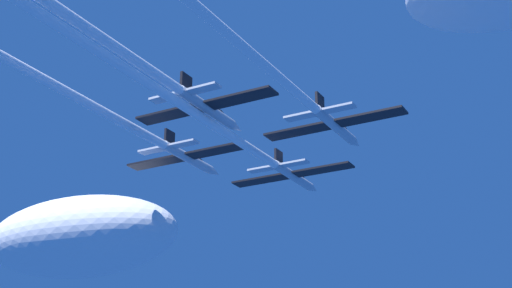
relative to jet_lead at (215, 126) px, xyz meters
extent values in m
cylinder|color=#B2BAC6|center=(0.00, 19.70, -0.02)|extent=(1.16, 10.54, 1.16)
cone|color=#B2BAC6|center=(0.00, 26.13, -0.02)|extent=(1.14, 2.32, 1.14)
ellipsoid|color=black|center=(0.00, 22.02, 0.47)|extent=(0.81, 2.11, 0.58)
cube|color=black|center=(-4.59, 19.17, -0.02)|extent=(8.01, 2.32, 0.25)
cube|color=black|center=(4.59, 19.17, -0.02)|extent=(8.01, 2.32, 0.25)
cube|color=black|center=(0.00, 15.48, 1.40)|extent=(0.30, 1.90, 1.69)
cube|color=#B2BAC6|center=(-2.38, 15.27, -0.02)|extent=(3.61, 1.39, 0.25)
cube|color=#B2BAC6|center=(2.38, 15.27, -0.02)|extent=(3.61, 1.39, 0.25)
cylinder|color=white|center=(0.00, -11.05, -0.02)|extent=(1.04, 50.96, 1.04)
cylinder|color=#B2BAC6|center=(-9.92, 9.29, 0.97)|extent=(1.16, 10.54, 1.16)
cone|color=#B2BAC6|center=(-9.92, 15.73, 0.97)|extent=(1.14, 2.32, 1.14)
ellipsoid|color=black|center=(-9.92, 11.61, 1.46)|extent=(0.81, 2.11, 0.58)
cube|color=black|center=(-14.51, 8.77, 0.97)|extent=(8.01, 2.32, 0.25)
cube|color=black|center=(-5.33, 8.77, 0.97)|extent=(8.01, 2.32, 0.25)
cube|color=black|center=(-9.92, 5.08, 2.39)|extent=(0.30, 1.90, 1.69)
cube|color=#B2BAC6|center=(-12.30, 4.87, 0.97)|extent=(3.61, 1.39, 0.25)
cube|color=#B2BAC6|center=(-7.54, 4.87, 0.97)|extent=(3.61, 1.39, 0.25)
cylinder|color=#B2BAC6|center=(10.67, 9.11, 1.22)|extent=(1.16, 10.54, 1.16)
cone|color=#B2BAC6|center=(10.67, 15.54, 1.22)|extent=(1.14, 2.32, 1.14)
ellipsoid|color=black|center=(10.67, 11.43, 1.71)|extent=(0.81, 2.11, 0.58)
cube|color=black|center=(6.09, 8.58, 1.22)|extent=(8.01, 2.32, 0.25)
cube|color=black|center=(15.26, 8.58, 1.22)|extent=(8.01, 2.32, 0.25)
cube|color=black|center=(10.67, 4.89, 2.64)|extent=(0.30, 1.90, 1.69)
cube|color=#B2BAC6|center=(8.29, 4.68, 1.22)|extent=(3.61, 1.39, 0.25)
cube|color=#B2BAC6|center=(13.06, 4.68, 1.22)|extent=(3.61, 1.39, 0.25)
cylinder|color=white|center=(10.67, -20.40, 1.22)|extent=(1.04, 48.47, 1.04)
cylinder|color=#B2BAC6|center=(0.16, -2.03, 1.36)|extent=(1.16, 10.54, 1.16)
cone|color=#B2BAC6|center=(0.16, 4.40, 1.36)|extent=(1.14, 2.32, 1.14)
ellipsoid|color=black|center=(0.16, 0.29, 1.85)|extent=(0.81, 2.11, 0.58)
cube|color=black|center=(-4.43, -2.56, 1.36)|extent=(8.01, 2.32, 0.25)
cube|color=black|center=(4.74, -2.56, 1.36)|extent=(8.01, 2.32, 0.25)
cube|color=black|center=(0.16, -6.25, 2.78)|extent=(0.30, 1.90, 1.69)
cube|color=#B2BAC6|center=(-2.23, -6.46, 1.36)|extent=(3.61, 1.39, 0.25)
cube|color=#B2BAC6|center=(2.54, -6.46, 1.36)|extent=(3.61, 1.39, 0.25)
ellipsoid|color=white|center=(-32.96, 15.74, -5.35)|extent=(32.51, 17.88, 11.38)
camera|label=1|loc=(40.90, -64.71, -32.05)|focal=52.00mm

